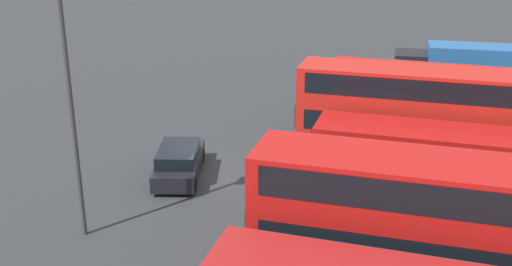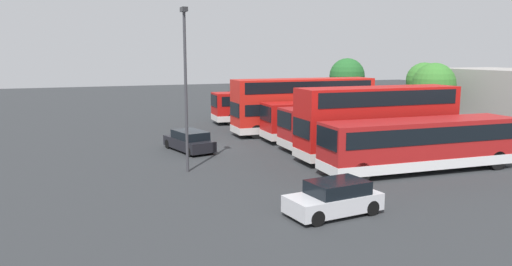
% 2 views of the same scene
% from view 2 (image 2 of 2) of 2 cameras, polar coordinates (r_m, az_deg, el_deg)
% --- Properties ---
extents(ground_plane, '(140.00, 140.00, 0.00)m').
position_cam_2_polar(ground_plane, '(34.17, -5.97, -1.82)').
color(ground_plane, '#2D3033').
extents(bus_single_deck_near_end, '(3.05, 10.82, 2.95)m').
position_cam_2_polar(bus_single_deck_near_end, '(46.92, 1.38, 3.28)').
color(bus_single_deck_near_end, '#B71411').
rests_on(bus_single_deck_near_end, ground).
extents(bus_single_deck_second, '(3.00, 10.21, 2.95)m').
position_cam_2_polar(bus_single_deck_second, '(43.87, 4.23, 2.83)').
color(bus_single_deck_second, '#A51919').
rests_on(bus_single_deck_second, ground).
extents(bus_double_decker_third, '(2.80, 12.09, 4.55)m').
position_cam_2_polar(bus_double_decker_third, '(40.28, 5.64, 3.41)').
color(bus_double_decker_third, red).
rests_on(bus_double_decker_third, ground).
extents(bus_single_deck_fourth, '(2.91, 10.58, 2.95)m').
position_cam_2_polar(bus_single_deck_fourth, '(37.79, 8.56, 1.69)').
color(bus_single_deck_fourth, '#B71411').
rests_on(bus_single_deck_fourth, ground).
extents(bus_single_deck_fifth, '(2.78, 11.37, 2.95)m').
position_cam_2_polar(bus_single_deck_fifth, '(34.94, 11.85, 0.98)').
color(bus_single_deck_fifth, '#A51919').
rests_on(bus_single_deck_fifth, ground).
extents(bus_double_decker_sixth, '(2.85, 10.58, 4.55)m').
position_cam_2_polar(bus_double_decker_sixth, '(31.19, 14.13, 1.43)').
color(bus_double_decker_sixth, '#B71411').
rests_on(bus_double_decker_sixth, ground).
extents(bus_single_deck_seventh, '(3.06, 11.88, 2.95)m').
position_cam_2_polar(bus_single_deck_seventh, '(28.67, 18.82, -1.14)').
color(bus_single_deck_seventh, '#A51919').
rests_on(bus_single_deck_seventh, ground).
extents(box_truck_blue, '(2.78, 7.59, 3.20)m').
position_cam_2_polar(box_truck_blue, '(52.50, 1.13, 4.02)').
color(box_truck_blue, '#235999').
rests_on(box_truck_blue, ground).
extents(car_hatchback_silver, '(2.25, 4.12, 1.43)m').
position_cam_2_polar(car_hatchback_silver, '(20.37, 9.23, -7.62)').
color(car_hatchback_silver, silver).
rests_on(car_hatchback_silver, ground).
extents(car_small_green, '(4.80, 2.81, 1.43)m').
position_cam_2_polar(car_small_green, '(33.25, -7.88, -0.94)').
color(car_small_green, black).
rests_on(car_small_green, ground).
extents(lamp_post_tall, '(0.70, 0.30, 9.06)m').
position_cam_2_polar(lamp_post_tall, '(26.91, -8.32, 6.34)').
color(lamp_post_tall, '#38383D').
rests_on(lamp_post_tall, ground).
extents(tree_leftmost, '(3.53, 3.53, 5.73)m').
position_cam_2_polar(tree_leftmost, '(51.50, 19.21, 5.89)').
color(tree_leftmost, '#4C3823').
rests_on(tree_leftmost, ground).
extents(tree_midleft, '(4.16, 4.16, 6.06)m').
position_cam_2_polar(tree_midleft, '(58.96, 10.69, 6.65)').
color(tree_midleft, '#4C3823').
rests_on(tree_midleft, ground).
extents(tree_midright, '(3.99, 3.99, 5.75)m').
position_cam_2_polar(tree_midright, '(48.66, 20.26, 5.43)').
color(tree_midright, '#4C3823').
rests_on(tree_midright, ground).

